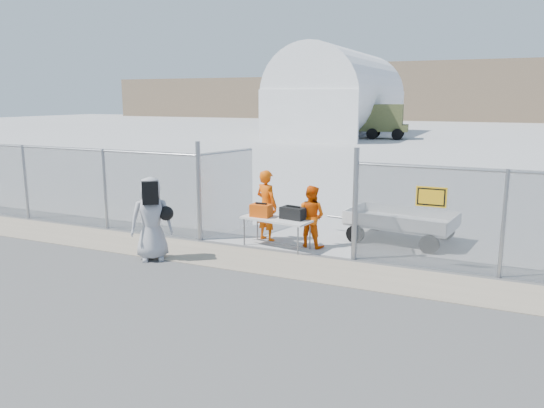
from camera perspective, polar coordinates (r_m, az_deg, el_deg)
The scene contains 14 objects.
ground at distance 10.99m, azimuth -4.32°, elevation -7.52°, with size 160.00×160.00×0.00m, color #484848.
tarmac_inside at distance 51.48m, azimuth 18.74°, elevation 6.83°, with size 160.00×80.00×0.01m, color #A6A6A5.
dirt_strip at distance 11.83m, azimuth -2.00°, elevation -6.07°, with size 44.00×1.60×0.01m, color gray.
distant_hills at distance 87.12m, azimuth 24.72°, elevation 10.98°, with size 140.00×6.00×9.00m, color #7F684F, non-canonical shape.
chain_link_fence at distance 12.43m, azimuth 0.00°, elevation -0.00°, with size 40.00×0.20×2.20m, color gray, non-canonical shape.
quonset_hangar at distance 51.36m, azimuth 7.41°, elevation 11.78°, with size 9.00×18.00×8.00m, color white, non-canonical shape.
folding_table at distance 12.75m, azimuth 0.50°, elevation -3.12°, with size 1.70×0.71×0.72m, color silver, non-canonical shape.
orange_bag at distance 12.80m, azimuth -1.17°, elevation -0.70°, with size 0.49×0.32×0.30m, color #E8500B.
black_duffel at distance 12.57m, azimuth 2.30°, elevation -0.98°, with size 0.59×0.34×0.28m, color black.
security_worker_left at distance 13.26m, azimuth -0.59°, elevation -0.17°, with size 0.66×0.43×1.79m, color #EA5405.
security_worker_right at distance 12.75m, azimuth 4.20°, elevation -1.34°, with size 0.73×0.57×1.51m, color #EA5405.
visitor at distance 11.98m, azimuth -12.84°, elevation -1.56°, with size 0.91×0.59×1.86m, color #9F9FA3.
utility_trailer at distance 13.68m, azimuth 13.72°, elevation -2.24°, with size 3.37×1.73×0.82m, color silver, non-canonical shape.
military_truck at distance 47.76m, azimuth 10.66°, elevation 8.71°, with size 6.26×2.31×2.99m, color #51572C, non-canonical shape.
Camera 1 is at (5.01, -9.11, 3.55)m, focal length 35.00 mm.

